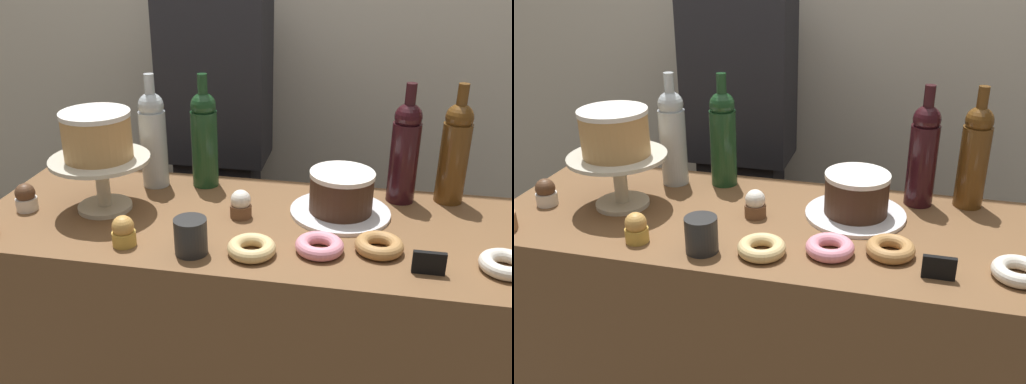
# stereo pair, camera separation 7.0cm
# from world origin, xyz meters

# --- Properties ---
(back_wall) EXTENTS (6.00, 0.05, 2.60)m
(back_wall) POSITION_xyz_m (0.00, 0.85, 1.30)
(back_wall) COLOR beige
(back_wall) RESTS_ON ground_plane
(display_counter) EXTENTS (1.44, 0.55, 0.91)m
(display_counter) POSITION_xyz_m (0.00, 0.00, 0.45)
(display_counter) COLOR brown
(display_counter) RESTS_ON ground_plane
(cake_stand_pedestal) EXTENTS (0.26, 0.26, 0.14)m
(cake_stand_pedestal) POSITION_xyz_m (-0.41, -0.01, 1.01)
(cake_stand_pedestal) COLOR beige
(cake_stand_pedestal) RESTS_ON display_counter
(white_layer_cake) EXTENTS (0.18, 0.18, 0.12)m
(white_layer_cake) POSITION_xyz_m (-0.41, -0.01, 1.11)
(white_layer_cake) COLOR tan
(white_layer_cake) RESTS_ON cake_stand_pedestal
(silver_serving_platter) EXTENTS (0.26, 0.26, 0.01)m
(silver_serving_platter) POSITION_xyz_m (0.21, 0.08, 0.91)
(silver_serving_platter) COLOR white
(silver_serving_platter) RESTS_ON display_counter
(chocolate_round_cake) EXTENTS (0.17, 0.17, 0.11)m
(chocolate_round_cake) POSITION_xyz_m (0.21, 0.08, 0.97)
(chocolate_round_cake) COLOR #3D2619
(chocolate_round_cake) RESTS_ON silver_serving_platter
(wine_bottle_green) EXTENTS (0.08, 0.08, 0.33)m
(wine_bottle_green) POSITION_xyz_m (-0.19, 0.20, 1.05)
(wine_bottle_green) COLOR #193D1E
(wine_bottle_green) RESTS_ON display_counter
(wine_bottle_dark_red) EXTENTS (0.08, 0.08, 0.33)m
(wine_bottle_dark_red) POSITION_xyz_m (0.36, 0.20, 1.05)
(wine_bottle_dark_red) COLOR black
(wine_bottle_dark_red) RESTS_ON display_counter
(wine_bottle_clear) EXTENTS (0.08, 0.08, 0.33)m
(wine_bottle_clear) POSITION_xyz_m (-0.33, 0.18, 1.05)
(wine_bottle_clear) COLOR #B2BCC1
(wine_bottle_clear) RESTS_ON display_counter
(wine_bottle_amber) EXTENTS (0.08, 0.08, 0.33)m
(wine_bottle_amber) POSITION_xyz_m (0.49, 0.22, 1.05)
(wine_bottle_amber) COLOR #5B3814
(wine_bottle_amber) RESTS_ON display_counter
(cupcake_chocolate) EXTENTS (0.06, 0.06, 0.07)m
(cupcake_chocolate) POSITION_xyz_m (-0.61, -0.05, 0.94)
(cupcake_chocolate) COLOR white
(cupcake_chocolate) RESTS_ON display_counter
(cupcake_vanilla) EXTENTS (0.06, 0.06, 0.07)m
(cupcake_vanilla) POSITION_xyz_m (-0.04, 0.01, 0.94)
(cupcake_vanilla) COLOR brown
(cupcake_vanilla) RESTS_ON display_counter
(cupcake_caramel) EXTENTS (0.06, 0.06, 0.07)m
(cupcake_caramel) POSITION_xyz_m (-0.28, -0.18, 0.94)
(cupcake_caramel) COLOR gold
(cupcake_caramel) RESTS_ON display_counter
(donut_maple) EXTENTS (0.11, 0.11, 0.03)m
(donut_maple) POSITION_xyz_m (0.31, -0.10, 0.92)
(donut_maple) COLOR #B27F47
(donut_maple) RESTS_ON display_counter
(donut_glazed) EXTENTS (0.11, 0.11, 0.03)m
(donut_glazed) POSITION_xyz_m (0.02, -0.17, 0.92)
(donut_glazed) COLOR #E0C17F
(donut_glazed) RESTS_ON display_counter
(donut_pink) EXTENTS (0.11, 0.11, 0.03)m
(donut_pink) POSITION_xyz_m (0.17, -0.13, 0.92)
(donut_pink) COLOR pink
(donut_pink) RESTS_ON display_counter
(donut_sugar) EXTENTS (0.11, 0.11, 0.03)m
(donut_sugar) POSITION_xyz_m (0.58, -0.13, 0.92)
(donut_sugar) COLOR silver
(donut_sugar) RESTS_ON display_counter
(price_sign_chalkboard) EXTENTS (0.07, 0.01, 0.05)m
(price_sign_chalkboard) POSITION_xyz_m (0.41, -0.18, 0.93)
(price_sign_chalkboard) COLOR black
(price_sign_chalkboard) RESTS_ON display_counter
(coffee_cup_ceramic) EXTENTS (0.08, 0.08, 0.08)m
(coffee_cup_ceramic) POSITION_xyz_m (-0.11, -0.19, 0.95)
(coffee_cup_ceramic) COLOR #282828
(coffee_cup_ceramic) RESTS_ON display_counter
(barista_figure) EXTENTS (0.36, 0.22, 1.60)m
(barista_figure) POSITION_xyz_m (-0.25, 0.58, 0.84)
(barista_figure) COLOR black
(barista_figure) RESTS_ON ground_plane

